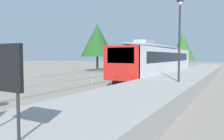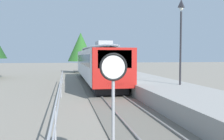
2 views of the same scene
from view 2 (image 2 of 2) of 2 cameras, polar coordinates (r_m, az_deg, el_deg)
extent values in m
plane|color=gray|center=(17.84, -10.37, -5.64)|extent=(160.00, 160.00, 0.00)
cube|color=#6B665B|center=(18.08, -0.78, -5.37)|extent=(3.20, 60.00, 0.06)
cube|color=slate|center=(17.96, -3.05, -5.20)|extent=(0.08, 60.00, 0.08)
cube|color=slate|center=(18.20, 1.47, -5.09)|extent=(0.08, 60.00, 0.08)
cube|color=silver|center=(24.91, -3.50, 1.47)|extent=(2.80, 18.91, 2.55)
cube|color=red|center=(15.67, 0.59, 0.42)|extent=(2.80, 0.24, 2.55)
cube|color=black|center=(15.57, 0.65, 2.47)|extent=(2.13, 0.08, 1.12)
cube|color=black|center=(24.90, -3.50, 2.41)|extent=(2.82, 15.88, 0.92)
ellipsoid|color=#9EA0A5|center=(24.90, -3.51, 4.82)|extent=(2.69, 18.15, 0.44)
cube|color=#9EA0A5|center=(20.23, -1.91, 5.98)|extent=(1.10, 2.20, 0.36)
cube|color=#EAE5C6|center=(15.68, 0.64, -3.23)|extent=(1.00, 0.10, 0.20)
cube|color=black|center=(18.06, -0.80, -4.14)|extent=(2.24, 3.20, 0.55)
cube|color=black|center=(32.00, -4.99, -0.92)|extent=(2.24, 3.20, 0.55)
cube|color=#999691|center=(18.83, 9.04, -3.77)|extent=(3.90, 60.00, 0.90)
cylinder|color=#232328|center=(16.55, 15.20, 4.73)|extent=(0.12, 0.12, 4.60)
pyramid|color=#232328|center=(16.86, 15.35, 14.29)|extent=(0.34, 0.34, 0.50)
sphere|color=silver|center=(16.80, 15.33, 13.22)|extent=(0.24, 0.24, 0.24)
cylinder|color=#9EA0A5|center=(5.70, 0.27, -13.49)|extent=(0.07, 0.07, 2.20)
cylinder|color=white|center=(5.45, 0.31, 0.69)|extent=(0.60, 0.03, 0.60)
torus|color=black|center=(5.43, 0.34, 0.68)|extent=(0.61, 0.05, 0.61)
cube|color=#9EA0A5|center=(7.79, -12.70, -8.26)|extent=(0.05, 36.00, 0.05)
cube|color=#9EA0A5|center=(7.90, -12.66, -11.90)|extent=(0.05, 36.00, 0.05)
cylinder|color=#9EA0A5|center=(7.92, -12.65, -12.34)|extent=(0.06, 0.06, 1.25)
cylinder|color=#9EA0A5|center=(16.76, -11.42, -4.06)|extent=(0.06, 0.06, 1.25)
cylinder|color=#9EA0A5|center=(25.71, -11.05, -1.52)|extent=(0.06, 0.06, 1.25)
cylinder|color=brown|center=(40.24, -7.03, 0.67)|extent=(0.36, 0.36, 1.86)
cone|color=#286023|center=(40.23, -7.06, 5.19)|extent=(4.03, 4.03, 4.48)
camera|label=1|loc=(10.13, 74.20, -0.68)|focal=35.98mm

